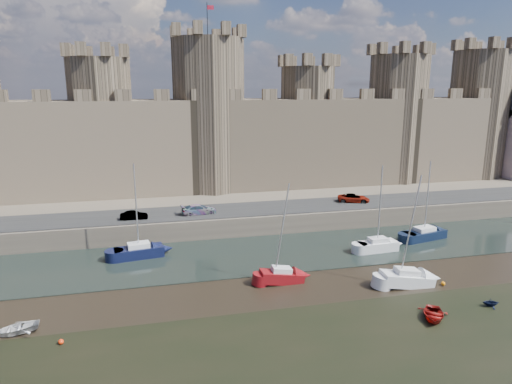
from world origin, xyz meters
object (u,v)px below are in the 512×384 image
at_px(car_2, 199,209).
at_px(sailboat_1, 139,251).
at_px(sailboat_5, 407,278).
at_px(sailboat_4, 282,275).
at_px(car_1, 134,215).
at_px(sailboat_2, 377,245).
at_px(sailboat_3, 424,234).
at_px(car_3, 354,198).

height_order(car_2, sailboat_1, sailboat_1).
bearing_deg(sailboat_5, sailboat_4, 166.65).
distance_m(sailboat_4, sailboat_5, 11.92).
relative_size(car_1, car_2, 0.74).
xyz_separation_m(sailboat_2, sailboat_4, (-13.10, -5.62, -0.07)).
distance_m(sailboat_1, sailboat_3, 34.36).
xyz_separation_m(car_3, sailboat_5, (-4.38, -21.50, -2.35)).
bearing_deg(sailboat_4, sailboat_3, 20.88).
relative_size(car_1, sailboat_5, 0.31).
bearing_deg(sailboat_5, sailboat_3, 54.19).
distance_m(sailboat_3, sailboat_5, 14.80).
bearing_deg(sailboat_5, sailboat_2, 82.63).
relative_size(car_3, sailboat_4, 0.45).
xyz_separation_m(car_1, sailboat_5, (25.60, -19.76, -2.28)).
bearing_deg(car_2, sailboat_2, -126.58).
distance_m(sailboat_2, sailboat_3, 8.03).
distance_m(sailboat_1, sailboat_2, 27.01).
distance_m(car_3, sailboat_1, 30.65).
relative_size(car_3, sailboat_3, 0.45).
xyz_separation_m(car_2, sailboat_2, (19.25, -11.37, -2.34)).
height_order(car_1, sailboat_3, sailboat_3).
xyz_separation_m(sailboat_1, sailboat_5, (25.01, -13.14, -0.06)).
bearing_deg(sailboat_2, sailboat_1, 167.45).
bearing_deg(sailboat_1, sailboat_4, -44.26).
relative_size(sailboat_1, sailboat_3, 1.08).
distance_m(sailboat_2, sailboat_4, 14.26).
bearing_deg(sailboat_2, car_1, 154.73).
bearing_deg(sailboat_4, car_2, 109.39).
xyz_separation_m(car_1, sailboat_4, (14.17, -16.37, -2.31)).
bearing_deg(sailboat_1, car_1, 86.45).
xyz_separation_m(car_1, car_3, (29.98, 1.74, 0.07)).
xyz_separation_m(car_2, car_3, (21.95, 1.12, -0.03)).
relative_size(car_3, sailboat_5, 0.41).
bearing_deg(sailboat_5, car_1, 145.50).
bearing_deg(car_3, car_2, 111.48).
distance_m(car_2, sailboat_1, 10.64).
xyz_separation_m(car_3, sailboat_3, (4.93, -10.00, -2.35)).
bearing_deg(sailboat_1, sailboat_2, -17.39).
xyz_separation_m(car_1, sailboat_3, (34.91, -8.26, -2.28)).
bearing_deg(sailboat_1, sailboat_3, -11.33).
bearing_deg(car_3, sailboat_3, -135.20).
bearing_deg(sailboat_1, car_2, 35.64).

